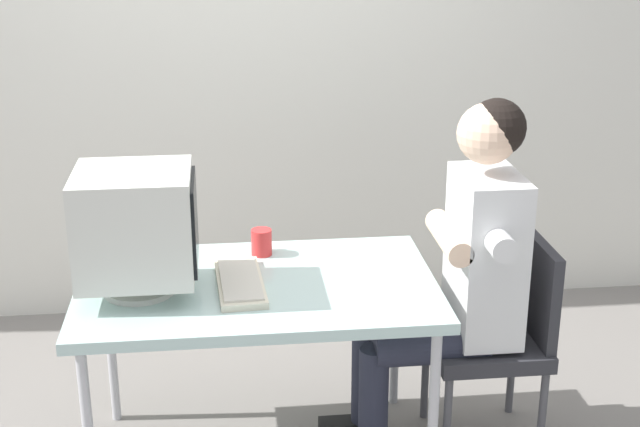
{
  "coord_description": "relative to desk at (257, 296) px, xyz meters",
  "views": [
    {
      "loc": [
        -0.11,
        -2.91,
        2.01
      ],
      "look_at": [
        0.22,
        0.0,
        0.97
      ],
      "focal_mm": 50.57,
      "sensor_mm": 36.0,
      "label": 1
    }
  ],
  "objects": [
    {
      "name": "wall_back",
      "position": [
        0.3,
        1.4,
        0.83
      ],
      "size": [
        8.0,
        0.1,
        3.0
      ],
      "primitive_type": "cube",
      "color": "silver",
      "rests_on": "ground_plane"
    },
    {
      "name": "desk",
      "position": [
        0.0,
        0.0,
        0.0
      ],
      "size": [
        1.26,
        0.79,
        0.72
      ],
      "color": "#B7B7BC",
      "rests_on": "ground_plane"
    },
    {
      "name": "crt_monitor",
      "position": [
        -0.4,
        -0.03,
        0.29
      ],
      "size": [
        0.4,
        0.37,
        0.43
      ],
      "color": "silver",
      "rests_on": "desk"
    },
    {
      "name": "keyboard",
      "position": [
        -0.06,
        -0.02,
        0.06
      ],
      "size": [
        0.18,
        0.42,
        0.03
      ],
      "color": "beige",
      "rests_on": "desk"
    },
    {
      "name": "office_chair",
      "position": [
        0.91,
        0.03,
        -0.2
      ],
      "size": [
        0.42,
        0.42,
        0.82
      ],
      "color": "#4C4C51",
      "rests_on": "ground_plane"
    },
    {
      "name": "person_seated",
      "position": [
        0.73,
        0.03,
        0.07
      ],
      "size": [
        0.71,
        0.56,
        1.35
      ],
      "color": "silver",
      "rests_on": "ground_plane"
    },
    {
      "name": "desk_mug",
      "position": [
        0.03,
        0.26,
        0.1
      ],
      "size": [
        0.08,
        0.09,
        0.1
      ],
      "color": "red",
      "rests_on": "desk"
    }
  ]
}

